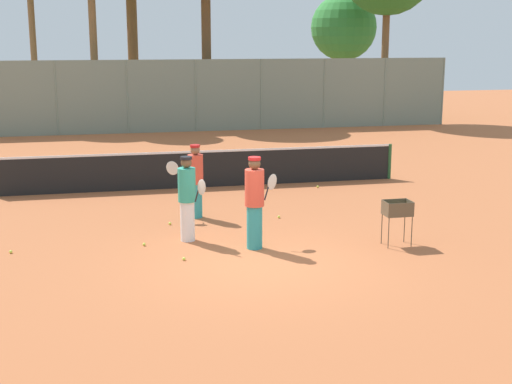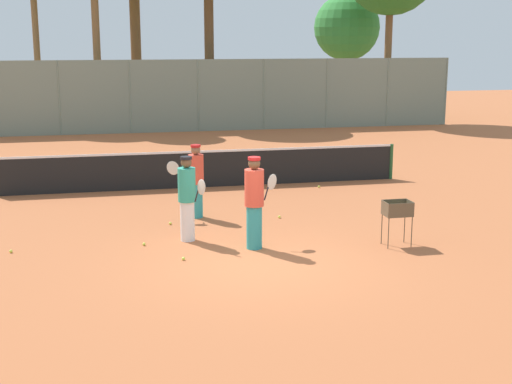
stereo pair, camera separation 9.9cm
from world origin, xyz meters
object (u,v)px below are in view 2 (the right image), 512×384
player_white_outfit (187,197)px  player_red_cap (196,180)px  ball_cart (397,212)px  parked_car (226,109)px  tennis_net (205,168)px  player_yellow_shirt (254,201)px

player_white_outfit → player_red_cap: 1.99m
ball_cart → parked_car: parked_car is taller
player_white_outfit → ball_cart: size_ratio=1.92×
ball_cart → player_red_cap: bearing=139.1°
tennis_net → player_red_cap: size_ratio=6.55×
tennis_net → player_white_outfit: 5.51m
player_yellow_shirt → parked_car: bearing=44.9°
player_yellow_shirt → tennis_net: bearing=54.4°
player_red_cap → parked_car: size_ratio=0.42×
player_white_outfit → player_red_cap: size_ratio=1.03×
player_white_outfit → player_yellow_shirt: player_yellow_shirt is taller
parked_car → player_yellow_shirt: bearing=-98.4°
tennis_net → player_white_outfit: size_ratio=6.37×
player_red_cap → tennis_net: bearing=-100.6°
player_yellow_shirt → parked_car: 22.01m
player_red_cap → parked_car: bearing=-101.0°
player_white_outfit → parked_car: 21.39m
tennis_net → player_white_outfit: bearing=-102.0°
tennis_net → player_red_cap: bearing=-101.6°
tennis_net → parked_car: size_ratio=2.75×
player_yellow_shirt → ball_cart: bearing=-45.3°
tennis_net → player_yellow_shirt: 6.25m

